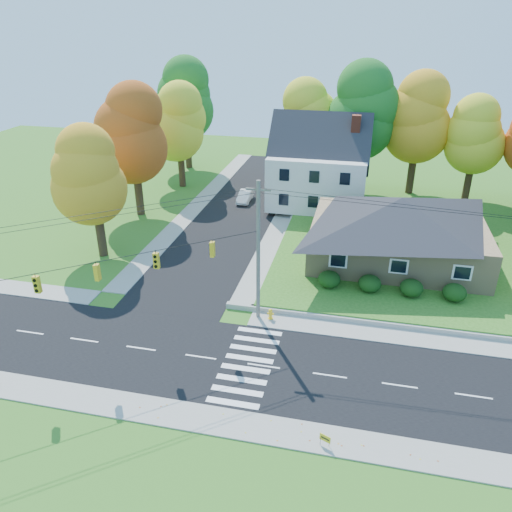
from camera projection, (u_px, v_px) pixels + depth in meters
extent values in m
plane|color=#3D7923|center=(264.00, 366.00, 30.21)|extent=(120.00, 120.00, 0.00)
cube|color=black|center=(264.00, 366.00, 30.21)|extent=(90.00, 8.00, 0.02)
cube|color=black|center=(241.00, 208.00, 54.57)|extent=(8.00, 44.00, 0.02)
cube|color=#9C9A90|center=(279.00, 321.00, 34.57)|extent=(90.00, 2.00, 0.08)
cube|color=#9C9A90|center=(244.00, 426.00, 25.81)|extent=(90.00, 2.00, 0.08)
cube|color=#3D7923|center=(449.00, 242.00, 45.92)|extent=(30.00, 30.00, 0.50)
cube|color=tan|center=(397.00, 241.00, 41.72)|extent=(14.00, 10.00, 3.20)
pyramid|color=#26262B|center=(401.00, 210.00, 40.53)|extent=(14.60, 10.60, 2.20)
cube|color=silver|center=(318.00, 179.00, 53.29)|extent=(10.00, 8.00, 5.60)
pyramid|color=#26262B|center=(320.00, 141.00, 51.53)|extent=(10.40, 8.40, 2.40)
cube|color=brown|center=(353.00, 162.00, 51.72)|extent=(0.90, 0.90, 9.60)
ellipsoid|color=#163A10|center=(329.00, 279.00, 37.70)|extent=(1.70, 1.70, 1.27)
ellipsoid|color=#163A10|center=(370.00, 283.00, 37.11)|extent=(1.70, 1.70, 1.27)
ellipsoid|color=#163A10|center=(411.00, 288.00, 36.51)|extent=(1.70, 1.70, 1.27)
ellipsoid|color=#163A10|center=(455.00, 292.00, 35.92)|extent=(1.70, 1.70, 1.27)
cylinder|color=#666059|center=(258.00, 253.00, 32.86)|extent=(0.26, 0.26, 10.00)
cube|color=#666059|center=(258.00, 190.00, 30.93)|extent=(1.60, 0.12, 0.12)
cube|color=gold|center=(37.00, 284.00, 27.17)|extent=(0.34, 0.26, 1.00)
cube|color=gold|center=(97.00, 272.00, 28.43)|extent=(0.26, 0.34, 1.00)
cube|color=gold|center=(156.00, 261.00, 29.77)|extent=(0.34, 0.26, 1.00)
cube|color=gold|center=(212.00, 249.00, 31.19)|extent=(0.26, 0.34, 1.00)
cylinder|color=black|center=(130.00, 256.00, 28.89)|extent=(13.02, 10.43, 0.04)
cylinder|color=#3F2A19|center=(307.00, 164.00, 58.99)|extent=(0.80, 0.80, 5.40)
sphere|color=yellow|center=(308.00, 130.00, 57.27)|extent=(6.72, 6.72, 6.72)
sphere|color=yellow|center=(309.00, 115.00, 56.53)|extent=(5.91, 5.91, 5.91)
sphere|color=yellow|center=(310.00, 100.00, 55.79)|extent=(5.11, 5.11, 5.11)
cylinder|color=#3F2A19|center=(358.00, 165.00, 56.72)|extent=(0.86, 0.86, 6.30)
sphere|color=#226E22|center=(362.00, 125.00, 54.72)|extent=(7.84, 7.84, 7.84)
sphere|color=#226E22|center=(364.00, 106.00, 53.86)|extent=(6.90, 6.90, 6.90)
sphere|color=#226E22|center=(365.00, 87.00, 53.00)|extent=(5.96, 5.96, 5.96)
cylinder|color=#3F2A19|center=(412.00, 168.00, 56.51)|extent=(0.83, 0.83, 5.85)
sphere|color=orange|center=(417.00, 130.00, 54.65)|extent=(7.28, 7.28, 7.28)
sphere|color=orange|center=(420.00, 113.00, 53.85)|extent=(6.41, 6.41, 6.41)
sphere|color=orange|center=(422.00, 96.00, 53.05)|extent=(5.53, 5.53, 5.53)
cylinder|color=#3F2A19|center=(469.00, 178.00, 54.64)|extent=(0.77, 0.77, 4.95)
sphere|color=yellow|center=(475.00, 145.00, 53.07)|extent=(6.16, 6.16, 6.16)
sphere|color=yellow|center=(478.00, 131.00, 52.39)|extent=(5.42, 5.42, 5.42)
sphere|color=yellow|center=(481.00, 116.00, 51.72)|extent=(4.68, 4.68, 4.68)
cylinder|color=#3F2A19|center=(100.00, 229.00, 43.00)|extent=(0.77, 0.77, 4.95)
sphere|color=orange|center=(94.00, 189.00, 41.43)|extent=(6.16, 6.16, 6.16)
sphere|color=orange|center=(91.00, 171.00, 40.75)|extent=(5.42, 5.42, 5.42)
sphere|color=orange|center=(89.00, 153.00, 40.08)|extent=(4.68, 4.68, 4.68)
cylinder|color=#3F2A19|center=(138.00, 188.00, 51.76)|extent=(0.83, 0.83, 5.85)
sphere|color=#B44D16|center=(134.00, 147.00, 49.91)|extent=(7.28, 7.28, 7.28)
sphere|color=#B44D16|center=(132.00, 129.00, 49.11)|extent=(6.41, 6.41, 6.41)
sphere|color=#B44D16|center=(130.00, 110.00, 48.31)|extent=(5.53, 5.53, 5.53)
cylinder|color=#3F2A19|center=(181.00, 165.00, 60.43)|extent=(0.80, 0.80, 5.40)
sphere|color=yellow|center=(179.00, 132.00, 58.71)|extent=(6.72, 6.72, 6.72)
sphere|color=yellow|center=(178.00, 118.00, 57.97)|extent=(5.91, 5.91, 5.91)
sphere|color=yellow|center=(177.00, 103.00, 57.23)|extent=(5.11, 5.11, 5.11)
cylinder|color=#3F2A19|center=(188.00, 145.00, 67.63)|extent=(0.86, 0.86, 6.30)
sphere|color=#226E22|center=(186.00, 110.00, 65.63)|extent=(7.84, 7.84, 7.84)
sphere|color=#226E22|center=(185.00, 95.00, 64.77)|extent=(6.90, 6.90, 6.90)
sphere|color=#226E22|center=(184.00, 79.00, 63.91)|extent=(5.96, 5.96, 5.96)
imported|color=silver|center=(245.00, 196.00, 56.25)|extent=(1.36, 3.75, 1.23)
cylinder|color=yellow|center=(270.00, 319.00, 34.79)|extent=(0.38, 0.38, 0.11)
cylinder|color=yellow|center=(270.00, 315.00, 34.65)|extent=(0.25, 0.25, 0.58)
sphere|color=yellow|center=(271.00, 311.00, 34.50)|extent=(0.27, 0.27, 0.27)
cylinder|color=yellow|center=(270.00, 314.00, 34.61)|extent=(0.48, 0.15, 0.13)
cylinder|color=black|center=(320.00, 442.00, 24.56)|extent=(0.02, 0.02, 0.50)
cylinder|color=black|center=(329.00, 444.00, 24.47)|extent=(0.02, 0.02, 0.50)
cube|color=gold|center=(325.00, 438.00, 24.38)|extent=(0.56, 0.26, 0.40)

